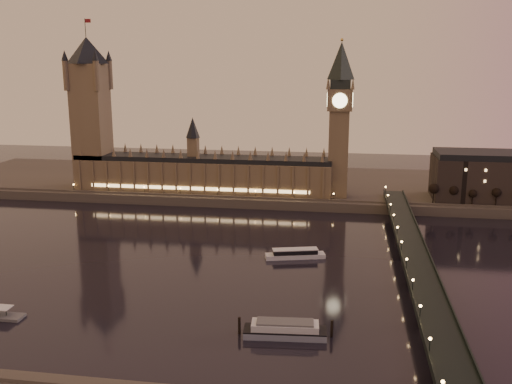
# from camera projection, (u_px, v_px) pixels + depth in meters

# --- Properties ---
(ground) EXTENTS (700.00, 700.00, 0.00)m
(ground) POSITION_uv_depth(u_px,v_px,m) (221.00, 260.00, 280.57)
(ground) COLOR black
(ground) RESTS_ON ground
(far_embankment) EXTENTS (560.00, 130.00, 6.00)m
(far_embankment) POSITION_uv_depth(u_px,v_px,m) (306.00, 186.00, 434.13)
(far_embankment) COLOR #423D35
(far_embankment) RESTS_ON ground
(palace_of_westminster) EXTENTS (180.00, 26.62, 52.00)m
(palace_of_westminster) POSITION_uv_depth(u_px,v_px,m) (202.00, 170.00, 398.31)
(palace_of_westminster) COLOR brown
(palace_of_westminster) RESTS_ON ground
(victoria_tower) EXTENTS (31.68, 31.68, 118.00)m
(victoria_tower) POSITION_uv_depth(u_px,v_px,m) (90.00, 105.00, 400.68)
(victoria_tower) COLOR brown
(victoria_tower) RESTS_ON ground
(big_ben) EXTENTS (17.68, 17.68, 104.00)m
(big_ben) POSITION_uv_depth(u_px,v_px,m) (340.00, 111.00, 374.46)
(big_ben) COLOR brown
(big_ben) RESTS_ON ground
(westminster_bridge) EXTENTS (13.20, 260.00, 15.30)m
(westminster_bridge) POSITION_uv_depth(u_px,v_px,m) (413.00, 259.00, 265.32)
(westminster_bridge) COLOR black
(westminster_bridge) RESTS_ON ground
(bare_tree_0) EXTENTS (5.77, 5.77, 11.73)m
(bare_tree_0) POSITION_uv_depth(u_px,v_px,m) (432.00, 191.00, 364.70)
(bare_tree_0) COLOR black
(bare_tree_0) RESTS_ON ground
(bare_tree_1) EXTENTS (5.77, 5.77, 11.73)m
(bare_tree_1) POSITION_uv_depth(u_px,v_px,m) (454.00, 191.00, 362.66)
(bare_tree_1) COLOR black
(bare_tree_1) RESTS_ON ground
(bare_tree_2) EXTENTS (5.77, 5.77, 11.73)m
(bare_tree_2) POSITION_uv_depth(u_px,v_px,m) (475.00, 192.00, 360.62)
(bare_tree_2) COLOR black
(bare_tree_2) RESTS_ON ground
(bare_tree_3) EXTENTS (5.77, 5.77, 11.73)m
(bare_tree_3) POSITION_uv_depth(u_px,v_px,m) (498.00, 193.00, 358.59)
(bare_tree_3) COLOR black
(bare_tree_3) RESTS_ON ground
(cruise_boat_a) EXTENTS (30.23, 13.78, 4.73)m
(cruise_boat_a) POSITION_uv_depth(u_px,v_px,m) (295.00, 254.00, 283.21)
(cruise_boat_a) COLOR silver
(cruise_boat_a) RESTS_ON ground
(moored_barge) EXTENTS (33.86, 10.62, 6.23)m
(moored_barge) POSITION_uv_depth(u_px,v_px,m) (285.00, 330.00, 202.16)
(moored_barge) COLOR gray
(moored_barge) RESTS_ON ground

